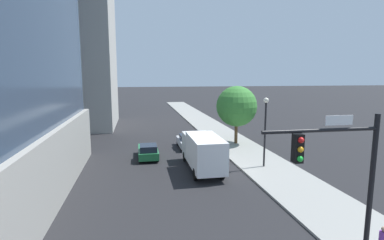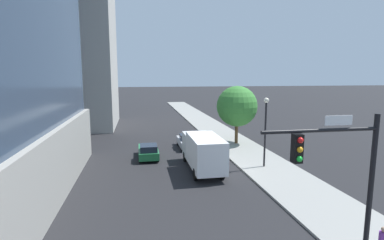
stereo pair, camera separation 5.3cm
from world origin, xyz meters
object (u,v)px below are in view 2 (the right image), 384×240
Objects in this scene: construction_building at (66,2)px; street_tree at (237,106)px; street_lamp at (266,122)px; car_silver at (187,141)px; traffic_light_pole at (340,168)px; box_truck at (203,150)px; car_green at (148,151)px.

street_tree is (20.98, -16.37, -14.15)m from construction_building.
street_lamp reaches higher than car_silver.
traffic_light_pole is 0.86× the size of box_truck.
street_tree is 1.57× the size of car_silver.
construction_building reaches higher than car_silver.
traffic_light_pole is 1.07× the size of street_lamp.
construction_building is at bearing 121.36° from box_truck.
street_lamp reaches higher than box_truck.
traffic_light_pole reaches higher than car_green.
car_green is (-9.66, 4.82, -3.29)m from street_lamp.
car_silver is 0.57× the size of box_truck.
car_green is (-6.51, 18.43, -3.74)m from traffic_light_pole.
car_green is at bearing 109.46° from traffic_light_pole.
traffic_light_pole is 14.36m from box_truck.
construction_building is at bearing 117.94° from car_green.
traffic_light_pole is 13.97m from street_lamp.
construction_building is at bearing 131.81° from car_silver.
construction_building is 44.78m from traffic_light_pole.
car_silver is 7.99m from box_truck.
street_lamp is 8.86m from street_tree.
car_green is 0.60× the size of box_truck.
box_truck is at bearing -45.92° from car_green.
car_green is at bearing 153.47° from street_lamp.
car_green is at bearing -141.71° from car_silver.
car_silver is at bearing -48.19° from construction_building.
street_lamp is 0.81× the size of box_truck.
traffic_light_pole reaches higher than car_silver.
street_tree is 0.90× the size of box_truck.
street_tree is (0.50, 8.84, 0.41)m from street_lamp.
car_silver is at bearing 38.29° from car_green.
car_silver is (15.16, -16.95, -17.81)m from construction_building.
construction_building is 29.17m from car_green.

